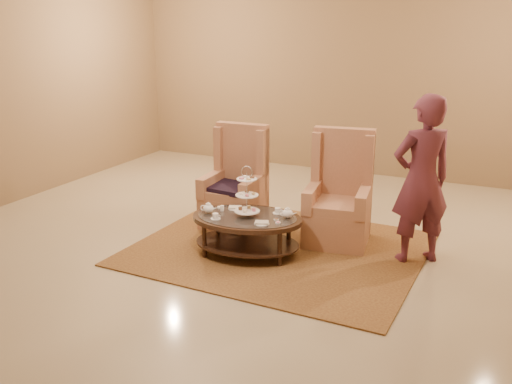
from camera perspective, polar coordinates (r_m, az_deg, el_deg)
The scene contains 8 objects.
ground at distance 6.41m, azimuth 0.01°, elevation -6.37°, with size 8.00×8.00×0.00m, color tan.
ceiling at distance 6.41m, azimuth 0.01°, elevation -6.37°, with size 8.00×8.00×0.02m, color beige.
wall_back at distance 9.69m, azimuth 10.27°, elevation 12.02°, with size 8.00×0.04×3.50m, color olive.
rug at distance 6.58m, azimuth 2.31°, elevation -5.67°, with size 3.22×2.72×0.02m.
tea_table at distance 6.30m, azimuth -0.90°, elevation -3.15°, with size 1.35×1.04×1.03m.
armchair_left at distance 7.24m, azimuth -1.98°, elevation 0.03°, with size 0.71×0.74×1.28m.
armchair_right at distance 6.76m, azimuth 8.29°, elevation -1.29°, with size 0.81×0.83×1.32m.
person at distance 6.24m, azimuth 16.21°, elevation 1.14°, with size 0.79×0.75×1.82m.
Camera 1 is at (2.48, -5.34, 2.54)m, focal length 40.00 mm.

